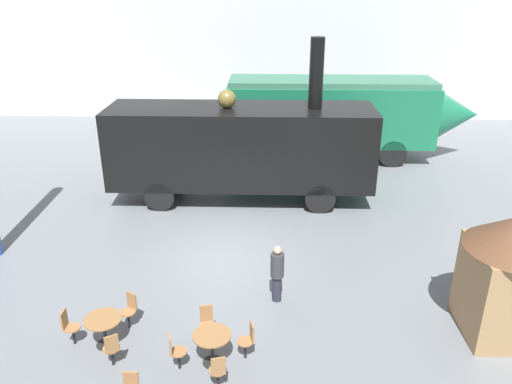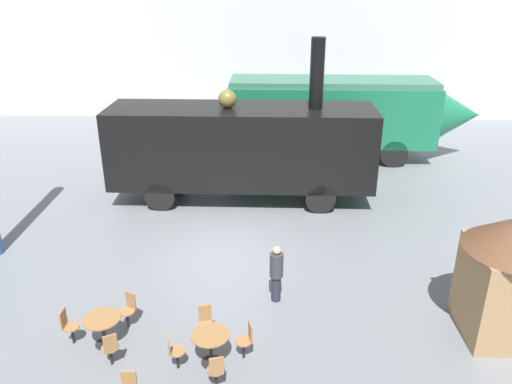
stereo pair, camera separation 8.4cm
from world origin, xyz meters
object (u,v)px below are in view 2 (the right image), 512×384
cafe_table_mid (211,341)px  cafe_chair_0 (68,324)px  streamlined_locomotive (349,112)px  visitor_person (276,272)px  cafe_table_near (102,324)px  steam_locomotive (242,145)px

cafe_table_mid → cafe_chair_0: size_ratio=0.94×
streamlined_locomotive → visitor_person: size_ratio=7.07×
cafe_table_near → cafe_table_mid: size_ratio=1.02×
cafe_table_near → cafe_table_mid: 2.52m
cafe_chair_0 → streamlined_locomotive: bearing=59.5°
cafe_table_near → cafe_chair_0: (-0.79, 0.01, -0.04)m
streamlined_locomotive → cafe_table_mid: 14.32m
cafe_table_near → cafe_chair_0: cafe_chair_0 is taller
cafe_table_mid → cafe_chair_0: (-3.25, 0.51, -0.07)m
cafe_table_mid → visitor_person: (1.38, 2.32, 0.26)m
cafe_table_near → visitor_person: visitor_person is taller
steam_locomotive → cafe_table_mid: bearing=-90.8°
cafe_table_near → cafe_chair_0: size_ratio=0.96×
streamlined_locomotive → visitor_person: streamlined_locomotive is taller
steam_locomotive → cafe_table_mid: 8.85m
cafe_table_mid → streamlined_locomotive: bearing=71.2°
steam_locomotive → cafe_table_mid: (-0.12, -8.72, -1.50)m
cafe_table_mid → visitor_person: bearing=59.3°
streamlined_locomotive → steam_locomotive: 6.52m
cafe_chair_0 → visitor_person: bearing=22.0°
streamlined_locomotive → cafe_table_near: size_ratio=13.22×
streamlined_locomotive → cafe_table_mid: streamlined_locomotive is taller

